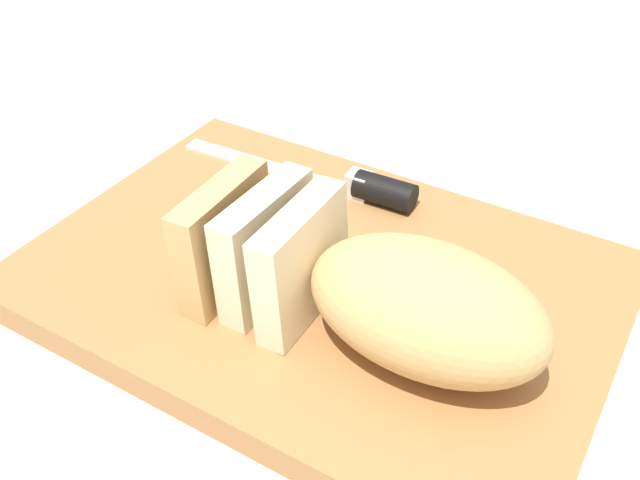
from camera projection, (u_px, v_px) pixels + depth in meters
name	position (u px, v px, depth m)	size (l,w,h in m)	color
ground_plane	(320.00, 294.00, 0.58)	(3.00, 3.00, 0.00)	beige
cutting_board	(320.00, 283.00, 0.57)	(0.45, 0.31, 0.03)	#9E6B3D
bread_loaf	(376.00, 290.00, 0.48)	(0.26, 0.11, 0.09)	tan
bread_knife	(360.00, 186.00, 0.64)	(0.24, 0.03, 0.03)	silver
crumb_near_knife	(347.00, 267.00, 0.56)	(0.00, 0.00, 0.00)	tan
crumb_near_loaf	(402.00, 270.00, 0.56)	(0.01, 0.01, 0.01)	tan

